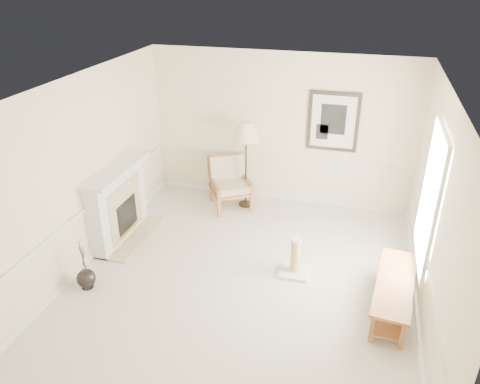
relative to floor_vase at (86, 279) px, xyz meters
The scene contains 8 objects.
ground 2.31m from the floor_vase, 20.94° to the left, with size 5.50×5.50×0.00m, color silver.
room 3.00m from the floor_vase, 21.47° to the left, with size 5.04×5.54×2.92m.
fireplace 1.52m from the floor_vase, 97.72° to the left, with size 0.64×1.64×1.31m.
floor_vase is the anchor object (origin of this frame).
armchair 3.34m from the floor_vase, 67.63° to the left, with size 1.02×1.04×0.96m.
floor_lamp 3.74m from the floor_vase, 63.12° to the left, with size 0.69×0.69×1.69m.
bench 4.36m from the floor_vase, ahead, with size 0.65×1.65×0.46m.
scratching_post 3.10m from the floor_vase, 21.86° to the left, with size 0.44×0.44×0.62m.
Camera 1 is at (1.49, -5.56, 4.33)m, focal length 35.00 mm.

